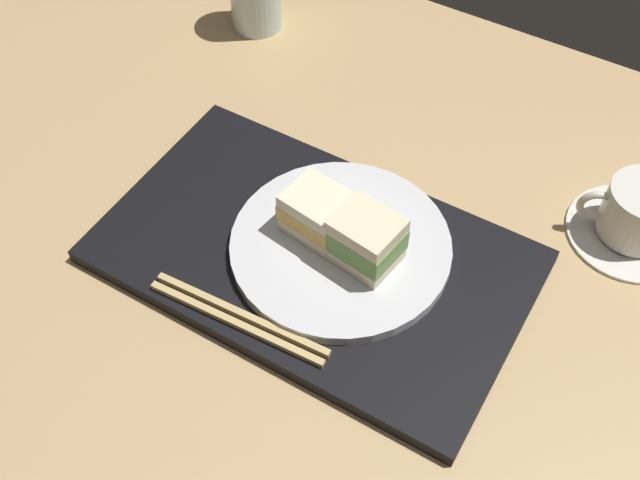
# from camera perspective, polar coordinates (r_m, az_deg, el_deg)

# --- Properties ---
(ground_plane) EXTENTS (1.40, 1.00, 0.03)m
(ground_plane) POSITION_cam_1_polar(r_m,az_deg,el_deg) (0.83, -0.29, -3.29)
(ground_plane) COLOR tan
(serving_tray) EXTENTS (0.44, 0.27, 0.02)m
(serving_tray) POSITION_cam_1_polar(r_m,az_deg,el_deg) (0.82, -0.45, -1.21)
(serving_tray) COLOR black
(serving_tray) RESTS_ON ground_plane
(sandwich_plate) EXTENTS (0.23, 0.23, 0.01)m
(sandwich_plate) POSITION_cam_1_polar(r_m,az_deg,el_deg) (0.81, 1.52, -0.47)
(sandwich_plate) COLOR silver
(sandwich_plate) RESTS_ON serving_tray
(sandwich_near) EXTENTS (0.07, 0.06, 0.05)m
(sandwich_near) POSITION_cam_1_polar(r_m,az_deg,el_deg) (0.80, -0.18, 2.01)
(sandwich_near) COLOR #EFE5C1
(sandwich_near) RESTS_ON sandwich_plate
(sandwich_far) EXTENTS (0.07, 0.06, 0.06)m
(sandwich_far) POSITION_cam_1_polar(r_m,az_deg,el_deg) (0.78, 3.37, 0.01)
(sandwich_far) COLOR beige
(sandwich_far) RESTS_ON sandwich_plate
(chopsticks_pair) EXTENTS (0.20, 0.03, 0.01)m
(chopsticks_pair) POSITION_cam_1_polar(r_m,az_deg,el_deg) (0.77, -5.98, -5.74)
(chopsticks_pair) COLOR tan
(chopsticks_pair) RESTS_ON serving_tray
(coffee_cup) EXTENTS (0.14, 0.14, 0.07)m
(coffee_cup) POSITION_cam_1_polar(r_m,az_deg,el_deg) (0.90, 22.15, 1.64)
(coffee_cup) COLOR silver
(coffee_cup) RESTS_ON ground_plane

